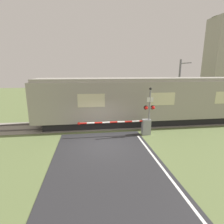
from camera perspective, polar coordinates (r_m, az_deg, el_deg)
ground_plane at (r=11.35m, az=-2.98°, el=-10.37°), size 80.00×80.00×0.00m
track_bed at (r=15.14m, az=-4.30°, el=-4.12°), size 36.00×3.20×0.13m
train at (r=15.74m, az=13.90°, el=3.71°), size 20.24×3.03×3.96m
crossing_barrier at (r=12.87m, az=9.41°, el=-4.56°), size 5.21×0.44×1.13m
signal_post at (r=12.63m, az=12.17°, el=1.12°), size 0.81×0.26×3.44m
catenary_pole at (r=19.15m, az=21.00°, el=7.72°), size 0.20×1.90×5.64m
distant_building at (r=37.56m, az=31.71°, el=15.42°), size 4.26×4.26×14.14m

